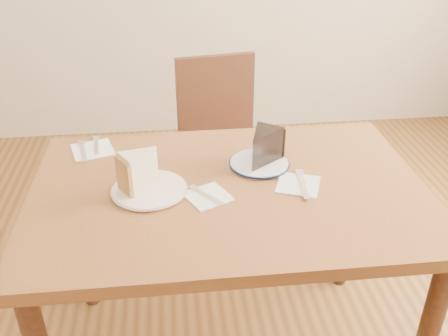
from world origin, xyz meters
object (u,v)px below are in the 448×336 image
table (229,213)px  plate_navy (259,163)px  chair_far (223,146)px  carrot_cake (142,171)px  plate_cream (149,190)px  chocolate_cake (261,150)px

table → plate_navy: size_ratio=6.35×
chair_far → carrot_cake: 0.89m
table → plate_cream: 0.26m
table → carrot_cake: 0.31m
plate_navy → chocolate_cake: bearing=-61.8°
plate_navy → chocolate_cake: 0.06m
chair_far → table: bearing=75.5°
plate_cream → chocolate_cake: 0.38m
plate_navy → chocolate_cake: (0.00, -0.01, 0.05)m
table → chair_far: size_ratio=1.37×
table → carrot_cake: size_ratio=11.03×
table → chair_far: (0.07, 0.77, -0.16)m
plate_navy → chair_far: bearing=94.0°
chair_far → plate_navy: chair_far is taller
chair_far → plate_navy: size_ratio=4.64×
plate_navy → carrot_cake: carrot_cake is taller
table → plate_navy: plate_navy is taller
plate_cream → carrot_cake: bearing=145.0°
chocolate_cake → table: bearing=78.6°
carrot_cake → plate_navy: bearing=74.8°
chair_far → chocolate_cake: chair_far is taller
table → plate_navy: (0.11, 0.12, 0.10)m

